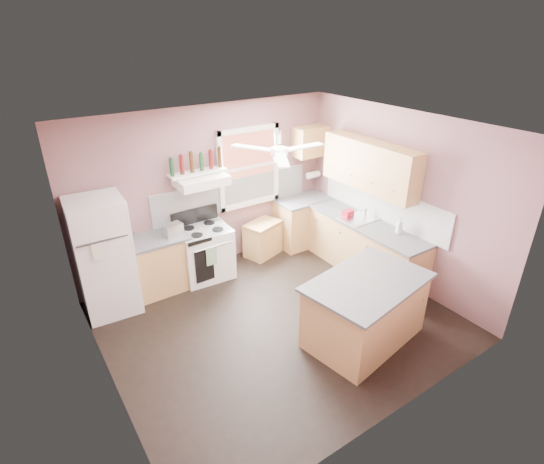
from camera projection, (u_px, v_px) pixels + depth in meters
floor at (278, 320)px, 6.01m from camera, size 4.50×4.50×0.00m
ceiling at (279, 130)px, 4.81m from camera, size 4.50×4.50×0.00m
wall_back at (208, 189)px, 6.91m from camera, size 4.50×0.05×2.70m
wall_right at (400, 198)px, 6.54m from camera, size 0.05×4.00×2.70m
wall_left at (93, 292)px, 4.27m from camera, size 0.05×4.00×2.70m
backsplash_back at (234, 194)px, 7.18m from camera, size 2.90×0.03×0.55m
backsplash_right at (382, 203)px, 6.82m from camera, size 0.03×2.60×0.55m
window_view at (248, 167)px, 7.14m from camera, size 1.00×0.02×1.20m
window_frame at (249, 168)px, 7.12m from camera, size 1.16×0.07×1.36m
refrigerator at (104, 257)px, 5.90m from camera, size 0.78×0.76×1.72m
base_cabinet_left at (159, 265)px, 6.55m from camera, size 0.90×0.60×0.86m
counter_left at (156, 239)px, 6.35m from camera, size 0.92×0.62×0.04m
toaster at (173, 230)px, 6.38m from camera, size 0.31×0.22×0.18m
stove at (205, 253)px, 6.88m from camera, size 0.84×0.69×0.86m
range_hood at (201, 181)px, 6.47m from camera, size 0.78×0.50×0.14m
bottle_shelf at (197, 172)px, 6.52m from camera, size 0.90×0.26×0.03m
cart at (263, 239)px, 7.59m from camera, size 0.72×0.59×0.63m
base_cabinet_corner at (303, 222)px, 7.95m from camera, size 1.00×0.60×0.86m
base_cabinet_right at (365, 249)px, 7.01m from camera, size 0.60×2.20×0.86m
counter_corner at (304, 200)px, 7.75m from camera, size 1.02×0.62×0.04m
counter_right at (367, 224)px, 6.81m from camera, size 0.62×2.22×0.04m
sink at (358, 219)px, 6.95m from camera, size 0.55×0.45×0.03m
faucet at (366, 213)px, 7.00m from camera, size 0.03×0.03×0.14m
upper_cabinet_right at (370, 166)px, 6.63m from camera, size 0.33×1.80×0.76m
upper_cabinet_corner at (310, 141)px, 7.50m from camera, size 0.60×0.33×0.52m
paper_towel at (313, 175)px, 7.87m from camera, size 0.26×0.12×0.12m
island at (365, 311)px, 5.49m from camera, size 1.62×1.18×0.86m
island_top at (368, 282)px, 5.29m from camera, size 1.72×1.28×0.04m
ceiling_fan_hub at (279, 151)px, 4.92m from camera, size 0.20×0.20×0.08m
soap_bottle at (400, 225)px, 6.41m from camera, size 0.13×0.12×0.27m
red_caddy at (348, 213)px, 7.03m from camera, size 0.19×0.14×0.10m
wine_bottles at (197, 162)px, 6.45m from camera, size 0.86×0.06×0.31m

